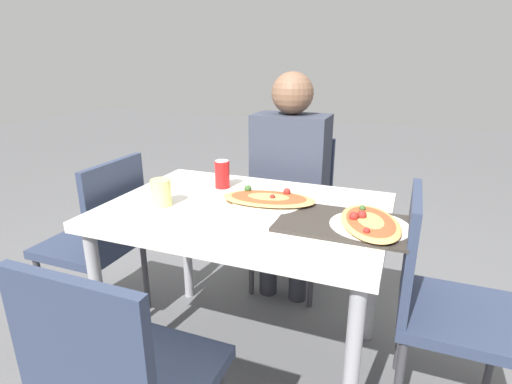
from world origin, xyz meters
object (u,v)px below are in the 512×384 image
pizza_main (268,200)px  soda_can (222,174)px  drink_glass (161,193)px  dining_table (246,225)px  pizza_second (370,224)px  chair_far_seated (294,204)px  person_seated (290,170)px  chair_near_camera (123,381)px  chair_side_left (100,236)px  chair_side_right (440,298)px

pizza_main → soda_can: bearing=154.0°
pizza_main → drink_glass: (-0.39, -0.16, 0.03)m
dining_table → pizza_second: 0.49m
chair_far_seated → person_seated: size_ratio=0.70×
chair_far_seated → chair_near_camera: same height
soda_can → pizza_main: bearing=-26.0°
person_seated → soda_can: 0.46m
dining_table → chair_far_seated: size_ratio=1.27×
chair_side_left → dining_table: bearing=-88.0°
chair_side_right → drink_glass: size_ratio=8.00×
chair_side_left → pizza_second: size_ratio=2.24×
dining_table → person_seated: size_ratio=0.89×
person_seated → chair_side_right: bearing=140.4°
pizza_second → drink_glass: bearing=-175.5°
chair_side_left → pizza_second: 1.24m
dining_table → chair_near_camera: bearing=-93.9°
drink_glass → soda_can: bearing=67.2°
chair_far_seated → chair_near_camera: 1.43m
chair_near_camera → drink_glass: chair_near_camera is taller
chair_side_left → pizza_main: (0.81, 0.08, 0.26)m
person_seated → dining_table: bearing=89.9°
chair_side_right → person_seated: size_ratio=0.70×
chair_far_seated → pizza_main: 0.71m
person_seated → drink_glass: size_ratio=11.41×
chair_side_right → soda_can: (-0.93, 0.19, 0.30)m
pizza_main → chair_side_left: bearing=-174.1°
pizza_second → person_seated: bearing=126.5°
soda_can → pizza_second: soda_can is taller
soda_can → drink_glass: 0.32m
chair_far_seated → pizza_second: size_ratio=2.24×
pizza_main → drink_glass: size_ratio=3.73×
dining_table → pizza_main: (0.07, 0.06, 0.10)m
drink_glass → pizza_second: size_ratio=0.28×
person_seated → pizza_second: size_ratio=3.20×
chair_near_camera → pizza_second: size_ratio=2.24×
chair_side_right → pizza_main: (-0.66, 0.06, 0.26)m
chair_side_left → drink_glass: chair_side_left is taller
chair_near_camera → pizza_second: (0.53, 0.67, 0.26)m
pizza_main → chair_side_right: bearing=-5.4°
soda_can → person_seated: bearing=65.2°
pizza_main → pizza_second: size_ratio=1.05×
person_seated → pizza_main: person_seated is taller
chair_far_seated → chair_near_camera: (-0.05, -1.43, 0.00)m
chair_side_left → soda_can: bearing=-68.6°
chair_side_left → drink_glass: 0.52m
dining_table → drink_glass: (-0.31, -0.11, 0.13)m
dining_table → chair_side_right: size_ratio=1.27×
person_seated → soda_can: size_ratio=9.73×
chair_far_seated → person_seated: bearing=90.0°
dining_table → chair_side_right: chair_side_right is taller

